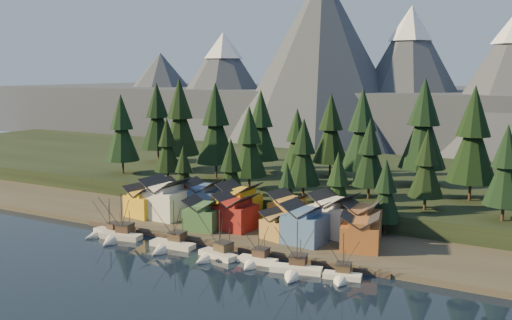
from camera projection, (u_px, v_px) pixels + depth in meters
The scene contains 46 objects.
ground at pixel (178, 267), 116.99m from camera, with size 500.00×500.00×0.00m, color black.
shore_strip at pixel (270, 220), 151.34m from camera, with size 400.00×50.00×1.50m, color #3C372B.
hillside at pixel (338, 181), 194.07m from camera, with size 420.00×100.00×6.00m, color black.
dock at pixel (222, 244), 131.13m from camera, with size 80.00×4.00×1.00m, color #493C34.
mountain_ridge at pixel (418, 98), 299.03m from camera, with size 560.00×190.00×90.00m.
boat_0 at pixel (104, 228), 139.80m from camera, with size 9.77×10.33×9.86m.
boat_1 at pixel (118, 230), 135.58m from camera, with size 10.97×11.63×12.38m.
boat_2 at pixel (169, 239), 128.93m from camera, with size 11.16×12.09×12.01m.
boat_3 at pixel (214, 248), 121.99m from camera, with size 9.85×10.41×11.64m.
boat_4 at pixel (255, 255), 118.54m from camera, with size 8.76×9.50×10.54m.
boat_5 at pixel (295, 264), 112.73m from camera, with size 11.01×11.58×11.52m.
boat_6 at pixel (342, 270), 109.57m from camera, with size 7.96×8.51×10.02m.
house_front_0 at pixel (144, 200), 151.82m from camera, with size 9.32×8.93×8.29m.
house_front_1 at pixel (165, 197), 149.98m from camera, with size 10.43×10.03×10.58m.
house_front_2 at pixel (203, 213), 139.24m from camera, with size 9.19×9.24×7.71m.
house_front_3 at pixel (236, 211), 139.12m from camera, with size 9.30×8.92×8.84m.
house_front_4 at pixel (278, 224), 131.76m from camera, with size 7.75×8.11×6.46m.
house_front_5 at pixel (305, 222), 127.83m from camera, with size 9.47×8.74×9.29m.
house_front_6 at pixel (360, 231), 122.80m from camera, with size 9.77×9.45×8.10m.
house_back_0 at pixel (172, 194), 157.27m from camera, with size 9.02×8.73×8.91m.
house_back_1 at pixel (203, 197), 152.47m from camera, with size 9.55×9.64×9.65m.
house_back_2 at pixel (239, 201), 146.27m from camera, with size 9.57×8.80×10.04m.
house_back_3 at pixel (290, 209), 140.51m from camera, with size 10.11×9.34×8.95m.
house_back_4 at pixel (333, 213), 134.17m from camera, with size 10.96×10.68×10.14m.
house_back_5 at pixel (361, 219), 131.04m from camera, with size 8.64×8.74×9.04m.
tree_hill_0 at pixel (122, 130), 188.63m from camera, with size 11.43×11.43×26.63m.
tree_hill_1 at pixel (180, 120), 196.18m from camera, with size 13.64×13.64×31.78m.
tree_hill_2 at pixel (167, 147), 175.11m from camera, with size 8.56×8.56×19.93m.
tree_hill_3 at pixel (216, 126), 179.71m from camera, with size 13.10×13.10×30.52m.
tree_hill_4 at pixel (261, 128), 188.98m from camera, with size 12.02×12.02×28.00m.
tree_hill_5 at pixel (249, 144), 162.91m from camera, with size 10.44×10.44×24.31m.
tree_hill_6 at pixel (297, 142), 172.07m from camera, with size 9.87×9.87×23.00m.
tree_hill_7 at pixel (304, 154), 152.70m from camera, with size 9.28×9.28×21.63m.
tree_hill_8 at pixel (362, 132), 168.87m from camera, with size 12.52×12.52×29.16m.
tree_hill_9 at pixel (370, 155), 150.98m from camera, with size 9.34×9.34×21.77m.
tree_hill_10 at pixel (423, 127), 167.76m from camera, with size 13.88×13.88×32.34m.
tree_hill_11 at pixel (426, 166), 139.07m from camera, with size 8.61×8.61×20.05m.
tree_hill_12 at pixel (473, 138), 148.11m from camera, with size 13.09×13.09×30.50m.
tree_hill_13 at pixel (506, 168), 128.45m from camera, with size 9.56×9.56×22.27m.
tree_hill_15 at pixel (331, 131), 184.44m from camera, with size 11.60×11.60×27.02m.
tree_hill_16 at pixel (157, 119), 213.67m from camera, with size 12.82×12.82×29.86m.
tree_shore_0 at pixel (184, 173), 163.30m from camera, with size 7.53×7.53×17.54m.
tree_shore_1 at pixel (231, 172), 155.30m from camera, with size 8.82×8.82×20.55m.
tree_shore_2 at pixel (287, 188), 147.52m from camera, with size 6.55×6.55×15.25m.
tree_shore_3 at pixel (338, 186), 140.43m from camera, with size 8.14×8.14×18.97m.
tree_shore_4 at pixel (386, 193), 134.70m from camera, with size 7.77×7.77×18.10m.
Camera 1 is at (68.86, -90.03, 39.75)m, focal length 40.00 mm.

